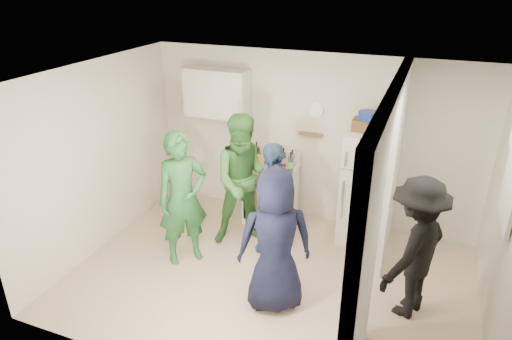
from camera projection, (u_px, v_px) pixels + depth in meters
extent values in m
plane|color=tan|center=(270.00, 278.00, 5.64)|extent=(4.80, 4.80, 0.00)
plane|color=silver|center=(311.00, 140.00, 6.58)|extent=(4.80, 0.00, 4.80)
plane|color=silver|center=(200.00, 274.00, 3.69)|extent=(4.80, 0.00, 4.80)
plane|color=silver|center=(98.00, 158.00, 5.94)|extent=(0.00, 3.40, 3.40)
plane|color=silver|center=(509.00, 229.00, 4.33)|extent=(0.00, 3.40, 3.40)
plane|color=white|center=(273.00, 78.00, 4.63)|extent=(4.80, 4.80, 0.00)
cube|color=silver|center=(392.00, 167.00, 5.67)|extent=(0.12, 1.20, 2.50)
cube|color=silver|center=(362.00, 265.00, 3.80)|extent=(0.12, 1.20, 2.50)
cube|color=silver|center=(392.00, 109.00, 4.31)|extent=(0.12, 1.00, 0.40)
cube|color=white|center=(271.00, 194.00, 6.80)|extent=(0.73, 0.61, 0.87)
cube|color=silver|center=(217.00, 93.00, 6.66)|extent=(0.95, 0.34, 0.70)
cube|color=white|center=(367.00, 188.00, 6.16)|extent=(0.65, 0.63, 1.59)
cube|color=brown|center=(366.00, 125.00, 5.88)|extent=(0.35, 0.25, 0.15)
cylinder|color=navy|center=(367.00, 115.00, 5.83)|extent=(0.24, 0.24, 0.11)
cylinder|color=yellow|center=(391.00, 128.00, 5.63)|extent=(0.09, 0.09, 0.25)
cylinder|color=white|center=(316.00, 110.00, 6.37)|extent=(0.22, 0.02, 0.22)
cube|color=olive|center=(311.00, 134.00, 6.50)|extent=(0.35, 0.08, 0.03)
cube|color=white|center=(512.00, 182.00, 4.35)|extent=(0.04, 0.76, 0.86)
cylinder|color=yellow|center=(258.00, 164.00, 6.42)|extent=(0.09, 0.09, 0.25)
cylinder|color=red|center=(281.00, 171.00, 6.35)|extent=(0.09, 0.09, 0.12)
imported|color=#2A6935|center=(183.00, 199.00, 5.70)|extent=(0.74, 0.75, 1.75)
imported|color=#3C7935|center=(245.00, 181.00, 6.10)|extent=(1.12, 1.05, 1.83)
imported|color=#375779|center=(272.00, 201.00, 5.83)|extent=(0.93, 0.94, 1.59)
imported|color=black|center=(275.00, 241.00, 4.89)|extent=(0.97, 0.85, 1.68)
imported|color=black|center=(415.00, 248.00, 4.81)|extent=(0.99, 1.21, 1.62)
cylinder|color=maroon|center=(256.00, 151.00, 6.77)|extent=(0.07, 0.07, 0.31)
cylinder|color=#16422A|center=(258.00, 158.00, 6.54)|extent=(0.07, 0.07, 0.31)
cylinder|color=#A6ABB4|center=(268.00, 155.00, 6.72)|extent=(0.07, 0.07, 0.26)
cylinder|color=#662F11|center=(272.00, 159.00, 6.49)|extent=(0.08, 0.08, 0.32)
cylinder|color=silver|center=(281.00, 155.00, 6.70)|extent=(0.06, 0.06, 0.28)
cylinder|color=#1E3A15|center=(283.00, 158.00, 6.53)|extent=(0.08, 0.08, 0.31)
cylinder|color=olive|center=(292.00, 158.00, 6.58)|extent=(0.07, 0.07, 0.27)
cylinder|color=gray|center=(249.00, 159.00, 6.55)|extent=(0.08, 0.08, 0.28)
cylinder|color=#51260D|center=(278.00, 156.00, 6.63)|extent=(0.06, 0.06, 0.30)
cylinder|color=#246A45|center=(291.00, 163.00, 6.38)|extent=(0.08, 0.08, 0.32)
cylinder|color=brown|center=(259.00, 156.00, 6.66)|extent=(0.06, 0.06, 0.27)
cylinder|color=#90929E|center=(278.00, 163.00, 6.41)|extent=(0.08, 0.08, 0.29)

